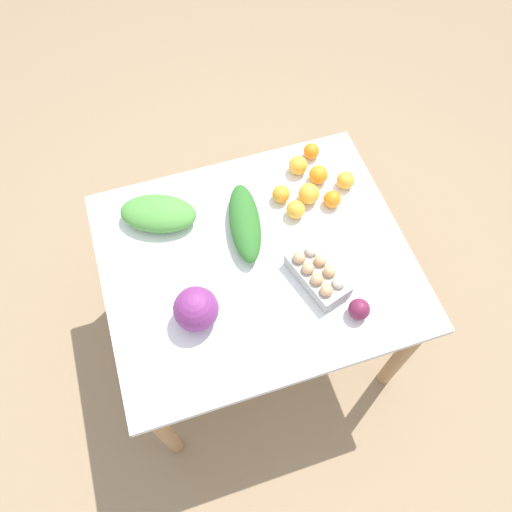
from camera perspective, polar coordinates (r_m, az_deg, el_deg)
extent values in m
plane|color=#937A5B|center=(2.47, 0.00, -8.40)|extent=(8.00, 8.00, 0.00)
cube|color=silver|center=(1.83, 0.00, -0.53)|extent=(1.11, 0.94, 0.03)
cylinder|color=tan|center=(2.45, 8.18, 6.55)|extent=(0.06, 0.06, 0.69)
cylinder|color=tan|center=(2.34, -14.78, 0.36)|extent=(0.06, 0.06, 0.69)
cylinder|color=tan|center=(2.15, 16.37, -10.73)|extent=(0.06, 0.06, 0.69)
cylinder|color=tan|center=(2.03, -10.42, -19.17)|extent=(0.06, 0.06, 0.69)
sphere|color=#7A2D75|center=(1.66, -6.87, -6.03)|extent=(0.15, 0.15, 0.15)
cube|color=#A8A8A3|center=(1.76, 7.04, -2.22)|extent=(0.18, 0.26, 0.06)
sphere|color=white|center=(1.71, 9.46, -2.99)|extent=(0.04, 0.04, 0.04)
sphere|color=tan|center=(1.73, 8.40, -1.75)|extent=(0.04, 0.04, 0.04)
sphere|color=tan|center=(1.74, 7.37, -0.53)|extent=(0.04, 0.04, 0.04)
sphere|color=white|center=(1.76, 6.35, 0.66)|extent=(0.04, 0.04, 0.04)
sphere|color=tan|center=(1.70, 8.06, -3.93)|extent=(0.04, 0.04, 0.04)
sphere|color=tan|center=(1.71, 7.00, -2.67)|extent=(0.04, 0.04, 0.04)
sphere|color=tan|center=(1.73, 5.97, -1.43)|extent=(0.04, 0.04, 0.04)
sphere|color=tan|center=(1.74, 4.96, -0.21)|extent=(0.04, 0.04, 0.04)
ellipsoid|color=#4C933D|center=(1.90, -11.10, 4.80)|extent=(0.33, 0.26, 0.09)
ellipsoid|color=#2D6B28|center=(1.84, -1.31, 3.85)|extent=(0.17, 0.36, 0.09)
sphere|color=maroon|center=(1.72, 11.71, -5.98)|extent=(0.07, 0.07, 0.07)
sphere|color=#F9A833|center=(1.93, 6.05, 7.09)|extent=(0.08, 0.08, 0.08)
sphere|color=#F9A833|center=(2.02, 4.83, 10.28)|extent=(0.08, 0.08, 0.08)
sphere|color=orange|center=(1.93, 2.86, 7.08)|extent=(0.07, 0.07, 0.07)
sphere|color=#F9A833|center=(2.00, 10.20, 8.51)|extent=(0.07, 0.07, 0.07)
sphere|color=orange|center=(2.00, 7.15, 9.20)|extent=(0.07, 0.07, 0.07)
sphere|color=orange|center=(2.08, 6.34, 11.81)|extent=(0.07, 0.07, 0.07)
sphere|color=orange|center=(1.94, 8.70, 6.42)|extent=(0.07, 0.07, 0.07)
sphere|color=#F9A833|center=(1.89, 4.55, 5.32)|extent=(0.07, 0.07, 0.07)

